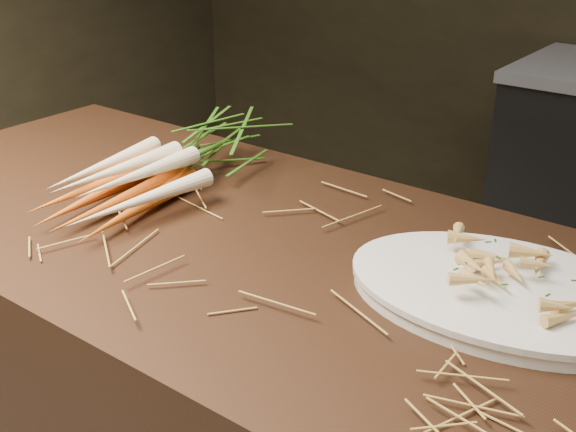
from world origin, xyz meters
name	(u,v)px	position (x,y,z in m)	size (l,w,h in m)	color
straw_bedding	(469,307)	(0.00, 0.30, 0.91)	(1.40, 0.60, 0.02)	olive
root_veg_bunch	(180,158)	(-0.63, 0.40, 0.95)	(0.23, 0.56, 0.10)	#C9580E
serving_platter	(503,295)	(0.03, 0.35, 0.91)	(0.43, 0.28, 0.02)	white
roasted_veg_heap	(506,272)	(0.03, 0.35, 0.95)	(0.21, 0.15, 0.05)	#B59138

